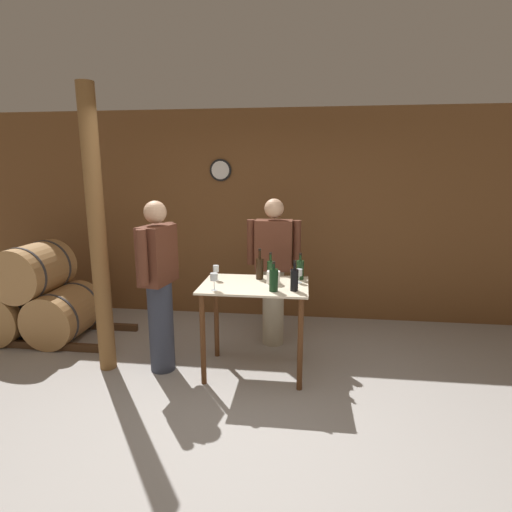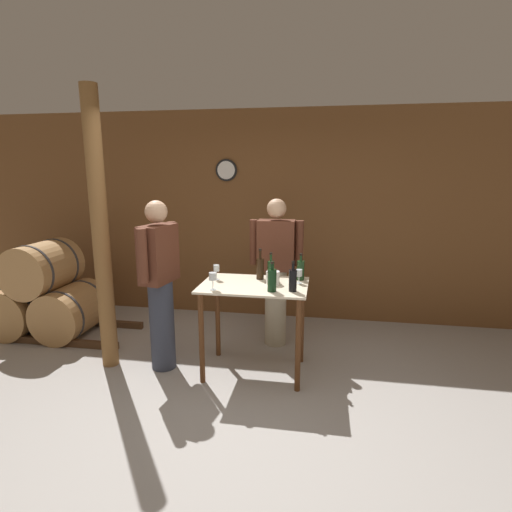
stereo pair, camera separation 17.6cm
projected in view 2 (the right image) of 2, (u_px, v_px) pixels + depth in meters
name	position (u px, v px, depth m)	size (l,w,h in m)	color
ground_plane	(226.00, 423.00, 3.13)	(14.00, 14.00, 0.00)	#9E9993
back_wall	(270.00, 216.00, 5.22)	(8.40, 0.08, 2.70)	brown
barrel_rack	(46.00, 296.00, 4.78)	(2.12, 0.76, 1.14)	#4C331E
tasting_table	(254.00, 303.00, 3.79)	(1.00, 0.69, 0.89)	beige
wooden_post	(100.00, 234.00, 3.80)	(0.16, 0.16, 2.70)	brown
wine_bottle_far_left	(260.00, 268.00, 3.91)	(0.07, 0.07, 0.30)	black
wine_bottle_left	(271.00, 269.00, 3.90)	(0.07, 0.07, 0.27)	#193819
wine_bottle_center	(272.00, 280.00, 3.51)	(0.08, 0.08, 0.27)	black
wine_bottle_right	(293.00, 280.00, 3.51)	(0.07, 0.07, 0.28)	black
wine_bottle_far_right	(301.00, 270.00, 3.88)	(0.07, 0.07, 0.26)	#193819
wine_glass_near_left	(216.00, 269.00, 3.88)	(0.06, 0.06, 0.15)	silver
wine_glass_near_center	(213.00, 277.00, 3.55)	(0.07, 0.07, 0.16)	silver
wine_glass_near_right	(299.00, 274.00, 3.76)	(0.06, 0.06, 0.14)	silver
ice_bucket	(273.00, 278.00, 3.75)	(0.13, 0.13, 0.12)	white
person_host	(276.00, 270.00, 4.40)	(0.59, 0.24, 1.65)	#B7AD93
person_visitor_with_scarf	(160.00, 282.00, 3.84)	(0.29, 0.58, 1.67)	#333847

